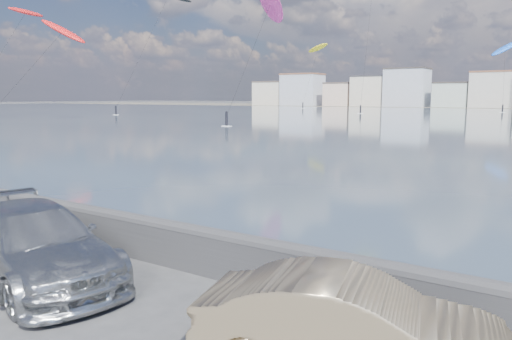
{
  "coord_description": "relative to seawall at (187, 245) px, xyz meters",
  "views": [
    {
      "loc": [
        7.31,
        -5.46,
        3.88
      ],
      "look_at": [
        1.0,
        4.0,
        2.2
      ],
      "focal_mm": 35.0,
      "sensor_mm": 36.0,
      "label": 1
    }
  ],
  "objects": [
    {
      "name": "seawall",
      "position": [
        0.0,
        0.0,
        0.0
      ],
      "size": [
        400.0,
        0.36,
        1.08
      ],
      "color": "#28282B",
      "rests_on": "ground"
    },
    {
      "name": "kitesurfer_14",
      "position": [
        -87.95,
        51.65,
        19.59
      ],
      "size": [
        4.05,
        16.78,
        21.57
      ],
      "color": "red",
      "rests_on": "ground"
    },
    {
      "name": "car_champagne",
      "position": [
        4.78,
        -2.0,
        0.13
      ],
      "size": [
        4.58,
        2.58,
        1.43
      ],
      "primitive_type": "imported",
      "rotation": [
        0.0,
        0.0,
        1.83
      ],
      "color": "tan",
      "rests_on": "ground"
    },
    {
      "name": "kitesurfer_1",
      "position": [
        -64.43,
        43.14,
        13.52
      ],
      "size": [
        8.79,
        16.78,
        16.74
      ],
      "color": "red",
      "rests_on": "ground"
    },
    {
      "name": "kitesurfer_2",
      "position": [
        -33.0,
        56.03,
        16.67
      ],
      "size": [
        5.51,
        17.34,
        20.15
      ],
      "color": "#E5338C",
      "rests_on": "ground"
    },
    {
      "name": "kitesurfer_9",
      "position": [
        -73.36,
        151.39,
        19.69
      ],
      "size": [
        8.6,
        16.12,
        22.69
      ],
      "color": "yellow",
      "rests_on": "ground"
    },
    {
      "name": "ground",
      "position": [
        0.0,
        -2.7,
        -0.58
      ],
      "size": [
        700.0,
        700.0,
        0.0
      ],
      "primitive_type": "plane",
      "color": "#333335",
      "rests_on": "ground"
    },
    {
      "name": "car_silver",
      "position": [
        -2.23,
        -2.28,
        0.22
      ],
      "size": [
        5.86,
        3.45,
        1.59
      ],
      "primitive_type": "imported",
      "rotation": [
        0.0,
        0.0,
        1.34
      ],
      "color": "#A4A7AB",
      "rests_on": "ground"
    },
    {
      "name": "kitesurfer_8",
      "position": [
        -12.83,
        141.02,
        15.84
      ],
      "size": [
        7.7,
        18.52,
        19.23
      ],
      "color": "blue",
      "rests_on": "ground"
    }
  ]
}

